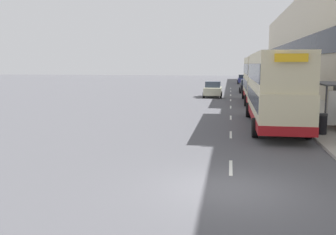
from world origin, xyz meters
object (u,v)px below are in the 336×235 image
Objects in this scene: car_0 at (247,86)px; pedestrian_3 at (315,109)px; double_decker_bus_ahead at (259,79)px; car_2 at (243,79)px; bus_shelter at (335,96)px; car_1 at (213,89)px; pedestrian_2 at (313,103)px; litter_bin at (322,124)px; double_decker_bus_near at (274,88)px.

pedestrian_3 reaches higher than car_0.
car_2 is (-0.37, 34.91, -1.44)m from double_decker_bus_ahead.
bus_shelter is 2.40× the size of pedestrian_3.
pedestrian_3 is (-0.88, 0.83, -0.84)m from bus_shelter.
car_2 is at bearing -98.09° from car_1.
pedestrian_2 is 1.63× the size of litter_bin.
car_0 is 2.47× the size of pedestrian_3.
bus_shelter is 3.34m from double_decker_bus_near.
double_decker_bus_near is 14.20m from double_decker_bus_ahead.
double_decker_bus_near is 2.67× the size of car_0.
pedestrian_2 is (3.50, -22.44, 0.17)m from car_0.
pedestrian_2 is at bearing -73.23° from double_decker_bus_ahead.
litter_bin is (2.48, -29.58, -0.17)m from car_0.
car_0 is (-0.52, 12.57, -1.44)m from double_decker_bus_ahead.
double_decker_bus_ahead is 6.20× the size of pedestrian_2.
pedestrian_3 reaches higher than car_2.
car_0 is at bearing -118.99° from car_1.
pedestrian_2 is at bearing 116.60° from car_1.
bus_shelter is at bearing 111.44° from car_1.
pedestrian_2 reaches higher than car_2.
car_2 is 4.36× the size of litter_bin.
double_decker_bus_near and double_decker_bus_ahead have the same top height.
double_decker_bus_ahead is at bearing 131.23° from car_1.
car_0 is 22.34m from car_2.
pedestrian_2 reaches higher than car_0.
pedestrian_2 is (2.97, -9.87, -1.27)m from double_decker_bus_ahead.
double_decker_bus_near is 5.47m from pedestrian_2.
pedestrian_2 is at bearing -85.73° from car_2.
pedestrian_3 is (2.67, -48.62, 0.19)m from car_2.
litter_bin is (1.95, -17.01, -1.61)m from double_decker_bus_ahead.
bus_shelter is 1.47m from pedestrian_3.
double_decker_bus_ahead reaches higher than car_1.
pedestrian_3 reaches higher than pedestrian_2.
litter_bin is (6.54, -22.25, -0.20)m from car_1.
pedestrian_2 is at bearing -81.14° from car_0.
double_decker_bus_ahead is 2.44× the size of car_0.
double_decker_bus_ahead is 7.11m from car_1.
car_1 is 0.84× the size of car_2.
double_decker_bus_ahead is at bearing 89.51° from double_decker_bus_near.
double_decker_bus_near reaches higher than car_2.
double_decker_bus_ahead is 2.74× the size of car_1.
car_1 is 23.19m from litter_bin.
pedestrian_3 is at bearing -80.49° from double_decker_bus_ahead.
bus_shelter is 0.97× the size of car_0.
bus_shelter is 21.27m from car_1.
car_2 is (-0.25, 49.11, -1.44)m from double_decker_bus_near.
car_2 is at bearing 90.29° from double_decker_bus_near.
pedestrian_3 is (2.30, -13.71, -1.25)m from double_decker_bus_ahead.
car_1 is (-4.07, -7.34, 0.02)m from car_0.
car_2 is 48.69m from pedestrian_3.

